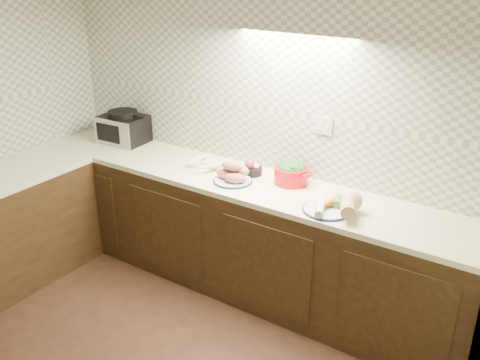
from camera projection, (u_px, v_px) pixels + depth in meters
The scene contains 8 objects.
room at pixel (57, 140), 2.51m from camera, with size 3.60×3.60×2.60m.
counter at pixel (94, 251), 3.85m from camera, with size 3.60×3.60×0.90m.
toaster_oven at pixel (123, 128), 4.63m from camera, with size 0.41×0.32×0.28m.
parsnip_pile at pixel (206, 164), 4.13m from camera, with size 0.34×0.32×0.07m.
sweet_potato_plate at pixel (233, 174), 3.86m from camera, with size 0.29×0.28×0.17m.
onion_bowl at pixel (252, 169), 3.99m from camera, with size 0.16×0.16×0.12m.
dutch_oven at pixel (291, 172), 3.83m from camera, with size 0.31×0.31×0.17m.
veg_plate at pixel (340, 204), 3.42m from camera, with size 0.40×0.40×0.15m.
Camera 1 is at (2.04, -1.50, 2.45)m, focal length 40.00 mm.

